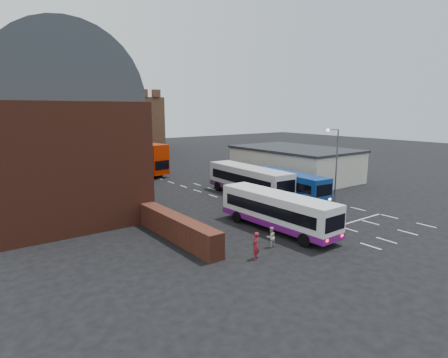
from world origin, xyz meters
TOP-DOWN VIEW (x-y plane):
  - ground at (0.00, 0.00)m, footprint 180.00×180.00m
  - railway_station at (-15.50, 21.00)m, footprint 12.00×28.00m
  - forecourt_wall at (-10.20, 2.00)m, footprint 1.20×10.00m
  - cream_building at (15.00, 14.00)m, footprint 10.40×16.40m
  - brick_terrace at (-6.00, 46.00)m, footprint 22.00×10.00m
  - castle_keep at (6.00, 66.00)m, footprint 22.00×22.00m
  - bus_white_outbound at (-2.71, -0.66)m, footprint 2.91×10.78m
  - bus_white_inbound at (3.09, 9.61)m, footprint 3.50×11.96m
  - bus_blue at (6.00, 6.49)m, footprint 3.26×10.44m
  - bus_red_double at (-0.69, 30.24)m, footprint 4.55×11.88m
  - street_lamp at (8.34, 2.44)m, footprint 1.51×0.53m
  - pedestrian_red at (-7.95, -4.04)m, footprint 0.78×0.72m
  - pedestrian_beige at (-5.68, -3.08)m, footprint 0.75×0.62m

SIDE VIEW (x-z plane):
  - ground at x=0.00m, z-range 0.00..0.00m
  - pedestrian_beige at x=-5.68m, z-range 0.00..1.44m
  - pedestrian_red at x=-7.95m, z-range 0.00..1.78m
  - forecourt_wall at x=-10.20m, z-range 0.00..1.80m
  - bus_blue at x=6.00m, z-range 0.25..3.06m
  - bus_white_outbound at x=-2.71m, z-range 0.26..3.19m
  - bus_white_inbound at x=3.09m, z-range 0.29..3.52m
  - cream_building at x=15.00m, z-range 0.03..4.28m
  - bus_red_double at x=-0.69m, z-range 0.15..4.79m
  - street_lamp at x=8.34m, z-range 0.78..8.32m
  - brick_terrace at x=-6.00m, z-range 0.00..11.00m
  - castle_keep at x=6.00m, z-range 0.00..12.00m
  - railway_station at x=-15.50m, z-range -0.36..15.64m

